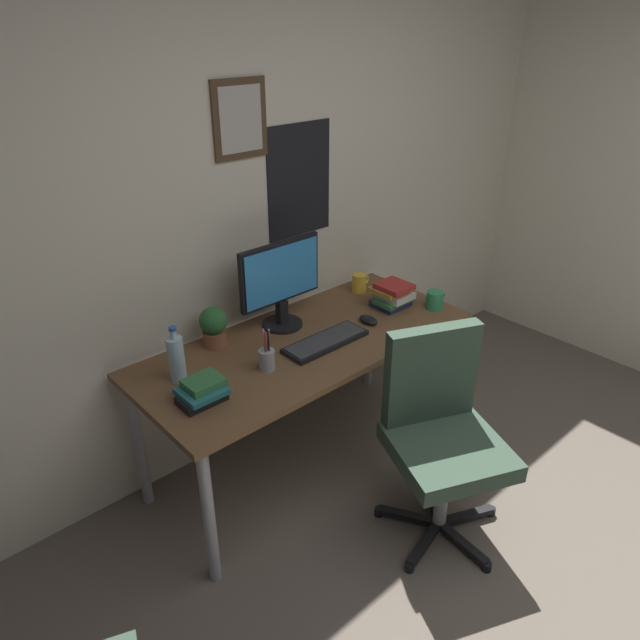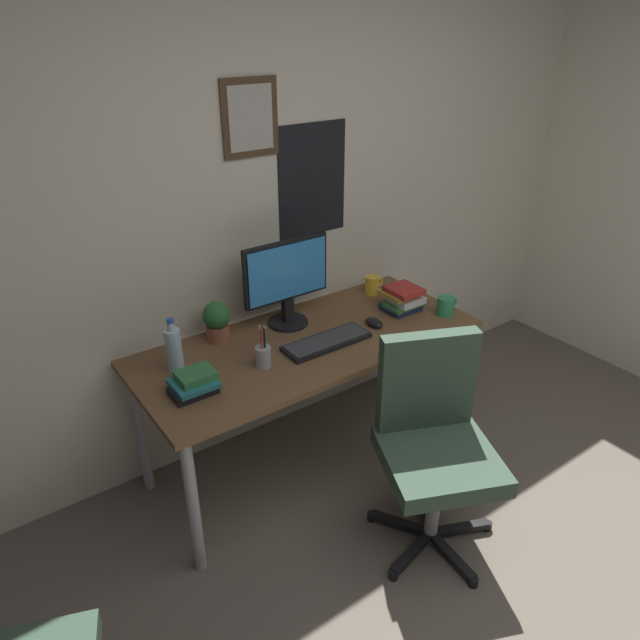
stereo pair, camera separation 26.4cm
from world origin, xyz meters
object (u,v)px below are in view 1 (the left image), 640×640
object	(u,v)px
coffee_mug_far	(435,300)
book_stack_left	(393,295)
water_bottle	(176,358)
coffee_mug_near	(359,283)
book_stack_right	(202,391)
pen_cup	(267,359)
monitor	(281,281)
computer_mouse	(368,320)
office_chair	(440,427)
keyboard	(326,341)
potted_plant	(213,325)

from	to	relation	value
coffee_mug_far	book_stack_left	xyz separation A→B (m)	(-0.16, 0.16, 0.02)
water_bottle	book_stack_left	bearing A→B (deg)	-6.69
coffee_mug_near	book_stack_left	xyz separation A→B (m)	(-0.01, -0.25, 0.02)
water_bottle	book_stack_right	xyz separation A→B (m)	(-0.00, -0.20, -0.06)
coffee_mug_near	book_stack_left	distance (m)	0.26
coffee_mug_far	pen_cup	bearing A→B (deg)	173.73
monitor	coffee_mug_far	size ratio (longest dim) A/B	3.61
pen_cup	computer_mouse	bearing A→B (deg)	0.34
water_bottle	monitor	bearing A→B (deg)	8.07
office_chair	water_bottle	distance (m)	1.16
coffee_mug_far	book_stack_left	bearing A→B (deg)	134.72
water_bottle	coffee_mug_far	distance (m)	1.38
coffee_mug_near	coffee_mug_far	distance (m)	0.44
keyboard	coffee_mug_far	bearing A→B (deg)	-8.79
potted_plant	book_stack_right	bearing A→B (deg)	-129.29
water_bottle	potted_plant	world-z (taller)	water_bottle
computer_mouse	coffee_mug_near	size ratio (longest dim) A/B	0.95
water_bottle	potted_plant	bearing A→B (deg)	27.57
office_chair	water_bottle	world-z (taller)	water_bottle
potted_plant	book_stack_left	distance (m)	0.96
office_chair	potted_plant	size ratio (longest dim) A/B	4.87
keyboard	monitor	bearing A→B (deg)	97.06
monitor	water_bottle	distance (m)	0.65
office_chair	computer_mouse	size ratio (longest dim) A/B	8.64
potted_plant	book_stack_right	xyz separation A→B (m)	(-0.28, -0.34, -0.06)
computer_mouse	water_bottle	world-z (taller)	water_bottle
computer_mouse	book_stack_left	distance (m)	0.23
pen_cup	book_stack_left	world-z (taller)	pen_cup
office_chair	book_stack_right	xyz separation A→B (m)	(-0.79, 0.60, 0.24)
potted_plant	pen_cup	distance (m)	0.34
book_stack_left	book_stack_right	distance (m)	1.20
office_chair	coffee_mug_near	distance (m)	1.03
keyboard	pen_cup	bearing A→B (deg)	178.86
computer_mouse	coffee_mug_near	xyz separation A→B (m)	(0.24, 0.30, 0.03)
office_chair	coffee_mug_far	bearing A→B (deg)	41.55
computer_mouse	book_stack_right	distance (m)	0.97
pen_cup	keyboard	bearing A→B (deg)	-1.14
keyboard	book_stack_left	xyz separation A→B (m)	(0.52, 0.05, 0.06)
computer_mouse	potted_plant	bearing A→B (deg)	154.85
office_chair	book_stack_left	xyz separation A→B (m)	(0.41, 0.66, 0.27)
potted_plant	office_chair	bearing A→B (deg)	-61.47
monitor	keyboard	bearing A→B (deg)	-82.94
monitor	office_chair	bearing A→B (deg)	-80.18
potted_plant	book_stack_left	xyz separation A→B (m)	(0.92, -0.28, -0.04)
book_stack_left	book_stack_right	world-z (taller)	book_stack_left
water_bottle	coffee_mug_far	bearing A→B (deg)	-12.46
keyboard	computer_mouse	size ratio (longest dim) A/B	3.91
potted_plant	book_stack_left	bearing A→B (deg)	-17.14
coffee_mug_near	book_stack_right	distance (m)	1.25
computer_mouse	potted_plant	world-z (taller)	potted_plant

